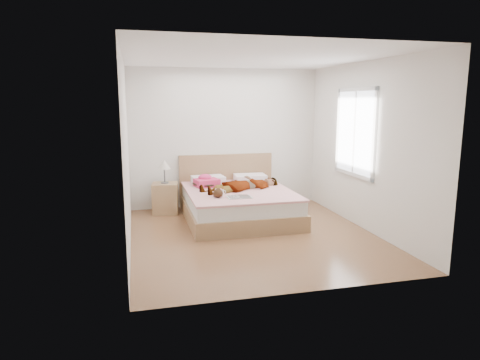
{
  "coord_description": "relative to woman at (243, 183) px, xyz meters",
  "views": [
    {
      "loc": [
        -1.68,
        -5.96,
        2.0
      ],
      "look_at": [
        0.0,
        0.85,
        0.7
      ],
      "focal_mm": 32.0,
      "sensor_mm": 36.0,
      "label": 1
    }
  ],
  "objects": [
    {
      "name": "ground",
      "position": [
        -0.09,
        -1.03,
        -0.61
      ],
      "size": [
        4.0,
        4.0,
        0.0
      ],
      "primitive_type": "plane",
      "color": "#4B3017",
      "rests_on": "ground"
    },
    {
      "name": "woman",
      "position": [
        0.0,
        0.0,
        0.0
      ],
      "size": [
        1.62,
        1.05,
        0.21
      ],
      "primitive_type": "imported",
      "rotation": [
        0.0,
        0.0,
        -1.22
      ],
      "color": "white",
      "rests_on": "bed"
    },
    {
      "name": "hair",
      "position": [
        -0.57,
        0.45,
        -0.06
      ],
      "size": [
        0.57,
        0.66,
        0.09
      ],
      "primitive_type": "ellipsoid",
      "rotation": [
        0.0,
        0.0,
        -0.18
      ],
      "color": "black",
      "rests_on": "bed"
    },
    {
      "name": "phone",
      "position": [
        -0.5,
        0.4,
        0.07
      ],
      "size": [
        0.07,
        0.1,
        0.05
      ],
      "primitive_type": "cube",
      "rotation": [
        0.44,
        0.0,
        0.35
      ],
      "color": "silver",
      "rests_on": "bed"
    },
    {
      "name": "room_shell",
      "position": [
        1.68,
        -0.73,
        0.89
      ],
      "size": [
        4.0,
        4.0,
        4.0
      ],
      "color": "white",
      "rests_on": "ground"
    },
    {
      "name": "bed",
      "position": [
        -0.09,
        0.0,
        -0.34
      ],
      "size": [
        1.8,
        2.08,
        1.0
      ],
      "color": "brown",
      "rests_on": "ground"
    },
    {
      "name": "towel",
      "position": [
        -0.57,
        0.37,
        -0.02
      ],
      "size": [
        0.46,
        0.4,
        0.21
      ],
      "color": "#F2417C",
      "rests_on": "bed"
    },
    {
      "name": "magazine",
      "position": [
        -0.22,
        -0.64,
        -0.1
      ],
      "size": [
        0.39,
        0.26,
        0.02
      ],
      "color": "white",
      "rests_on": "bed"
    },
    {
      "name": "coffee_mug",
      "position": [
        -0.44,
        -0.39,
        -0.06
      ],
      "size": [
        0.11,
        0.08,
        0.08
      ],
      "color": "silver",
      "rests_on": "bed"
    },
    {
      "name": "plush_toy",
      "position": [
        -0.54,
        -0.55,
        -0.03
      ],
      "size": [
        0.19,
        0.26,
        0.13
      ],
      "color": "black",
      "rests_on": "bed"
    },
    {
      "name": "nightstand",
      "position": [
        -1.28,
        0.62,
        -0.29
      ],
      "size": [
        0.5,
        0.46,
        0.97
      ],
      "color": "brown",
      "rests_on": "ground"
    }
  ]
}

